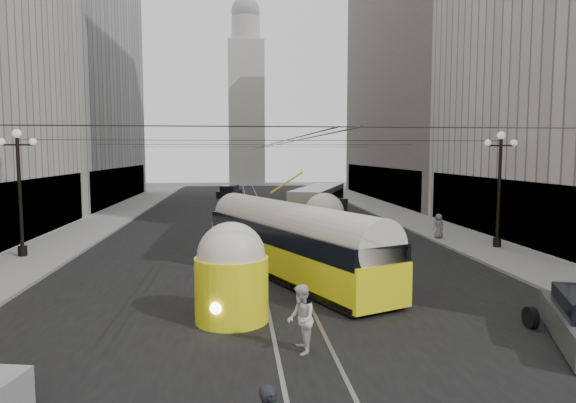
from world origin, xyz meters
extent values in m
cube|color=black|center=(0.00, 32.50, 0.00)|extent=(20.00, 85.00, 0.02)
cube|color=gray|center=(-12.00, 36.00, 0.07)|extent=(4.00, 72.00, 0.15)
cube|color=gray|center=(12.00, 36.00, 0.07)|extent=(4.00, 72.00, 0.15)
cube|color=gray|center=(-0.75, 32.50, 0.00)|extent=(0.12, 85.00, 0.04)
cube|color=gray|center=(0.75, 32.50, 0.00)|extent=(0.12, 85.00, 0.04)
cube|color=black|center=(-14.05, 24.00, 2.00)|extent=(0.10, 18.00, 3.60)
cube|color=#999999|center=(-20.00, 48.00, 14.00)|extent=(12.00, 28.00, 28.00)
cube|color=black|center=(-14.05, 48.00, 2.00)|extent=(0.10, 25.20, 3.60)
cube|color=black|center=(14.05, 22.00, 2.00)|extent=(0.10, 18.00, 3.60)
cube|color=#514C47|center=(20.00, 48.00, 16.00)|extent=(12.00, 32.00, 32.00)
cube|color=black|center=(14.05, 48.00, 2.00)|extent=(0.10, 28.80, 3.60)
cube|color=#B2AFA8|center=(0.00, 80.00, 12.00)|extent=(6.00, 6.00, 24.00)
cylinder|color=#B2AFA8|center=(0.00, 80.00, 26.00)|extent=(4.80, 4.80, 4.00)
sphere|color=gray|center=(0.00, 80.00, 28.96)|extent=(4.80, 4.80, 4.80)
cylinder|color=black|center=(-12.60, 18.00, 3.15)|extent=(0.18, 0.18, 6.00)
cylinder|color=black|center=(-12.60, 18.00, 0.40)|extent=(0.44, 0.44, 0.50)
cylinder|color=black|center=(-12.60, 18.00, 5.75)|extent=(1.60, 0.08, 0.08)
sphere|color=white|center=(-12.60, 18.00, 6.30)|extent=(0.44, 0.44, 0.44)
sphere|color=white|center=(-13.35, 18.00, 5.90)|extent=(0.36, 0.36, 0.36)
sphere|color=white|center=(-11.85, 18.00, 5.90)|extent=(0.36, 0.36, 0.36)
cylinder|color=black|center=(12.60, 18.00, 3.15)|extent=(0.18, 0.18, 6.00)
cylinder|color=black|center=(12.60, 18.00, 0.40)|extent=(0.44, 0.44, 0.50)
cylinder|color=black|center=(12.60, 18.00, 5.75)|extent=(1.60, 0.08, 0.08)
sphere|color=white|center=(12.60, 18.00, 6.30)|extent=(0.44, 0.44, 0.44)
sphere|color=white|center=(11.85, 18.00, 5.90)|extent=(0.36, 0.36, 0.36)
sphere|color=white|center=(13.35, 18.00, 5.90)|extent=(0.36, 0.36, 0.36)
cylinder|color=black|center=(0.00, 4.00, 6.00)|extent=(25.00, 0.03, 0.03)
cylinder|color=black|center=(0.00, 18.00, 6.00)|extent=(25.00, 0.03, 0.03)
cylinder|color=black|center=(0.00, 32.00, 6.00)|extent=(25.00, 0.03, 0.03)
cylinder|color=black|center=(0.00, 46.00, 6.00)|extent=(25.00, 0.03, 0.03)
cylinder|color=black|center=(0.00, 36.00, 5.80)|extent=(0.03, 72.00, 0.03)
cylinder|color=black|center=(0.40, 36.00, 5.80)|extent=(0.03, 72.00, 0.03)
cube|color=#FFF716|center=(0.50, 12.88, 0.94)|extent=(7.15, 12.47, 1.53)
cube|color=black|center=(0.50, 12.88, 0.22)|extent=(7.00, 12.12, 0.27)
cube|color=black|center=(0.50, 12.88, 1.93)|extent=(7.10, 12.30, 0.76)
cylinder|color=silver|center=(0.50, 12.88, 2.20)|extent=(6.83, 12.19, 2.07)
cylinder|color=#FFF716|center=(-1.97, 7.20, 1.03)|extent=(2.34, 2.34, 2.07)
sphere|color=silver|center=(-1.97, 7.20, 2.11)|extent=(2.16, 2.16, 2.16)
cylinder|color=#FFF716|center=(2.97, 18.55, 1.03)|extent=(2.34, 2.34, 2.07)
sphere|color=silver|center=(2.97, 18.55, 2.11)|extent=(2.16, 2.16, 2.16)
sphere|color=#FFF2BF|center=(-2.42, 6.15, 0.76)|extent=(0.36, 0.36, 0.36)
cube|color=#B2B5B8|center=(4.45, 29.69, 1.41)|extent=(5.86, 11.07, 2.74)
cube|color=black|center=(4.45, 29.69, 1.87)|extent=(5.75, 10.72, 1.00)
cube|color=black|center=(4.45, 24.26, 1.73)|extent=(2.01, 0.81, 1.28)
cylinder|color=black|center=(3.31, 26.02, 0.46)|extent=(0.30, 0.91, 0.91)
cylinder|color=black|center=(5.59, 26.02, 0.46)|extent=(0.30, 0.91, 0.91)
cylinder|color=black|center=(3.31, 33.36, 0.46)|extent=(0.30, 0.91, 0.91)
cylinder|color=black|center=(5.59, 33.36, 0.46)|extent=(0.30, 0.91, 0.91)
cylinder|color=black|center=(7.14, 5.62, 0.33)|extent=(0.22, 0.66, 0.66)
cube|color=white|center=(4.50, 42.34, 0.45)|extent=(2.75, 4.53, 0.75)
cube|color=black|center=(4.50, 42.34, 0.98)|extent=(2.07, 2.63, 0.71)
cylinder|color=black|center=(3.72, 40.90, 0.30)|extent=(0.22, 0.60, 0.60)
cylinder|color=black|center=(5.28, 40.90, 0.30)|extent=(0.22, 0.60, 0.60)
cylinder|color=black|center=(3.72, 43.77, 0.30)|extent=(0.22, 0.60, 0.60)
cylinder|color=black|center=(5.28, 43.77, 0.30)|extent=(0.22, 0.60, 0.60)
cube|color=black|center=(-2.64, 53.05, 0.49)|extent=(3.06, 4.97, 0.82)
cube|color=black|center=(-2.64, 53.05, 1.07)|extent=(2.29, 2.90, 0.78)
cylinder|color=black|center=(-3.50, 51.47, 0.33)|extent=(0.22, 0.66, 0.66)
cylinder|color=black|center=(-1.78, 51.47, 0.33)|extent=(0.22, 0.66, 0.66)
cylinder|color=black|center=(-3.50, 54.62, 0.33)|extent=(0.22, 0.66, 0.66)
cylinder|color=black|center=(-1.78, 54.62, 0.33)|extent=(0.22, 0.66, 0.66)
imported|color=silver|center=(-0.10, 4.40, 0.93)|extent=(0.71, 0.90, 1.85)
imported|color=slate|center=(10.50, 21.14, 0.90)|extent=(0.81, 0.58, 1.50)
camera|label=1|loc=(-1.78, -8.82, 5.34)|focal=32.00mm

